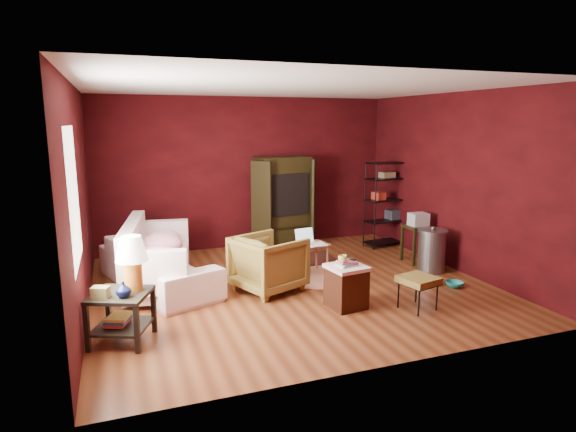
% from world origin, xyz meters
% --- Properties ---
extents(room, '(5.54, 5.04, 2.84)m').
position_xyz_m(room, '(-0.04, -0.01, 1.40)').
color(room, brown).
rests_on(room, ground).
extents(sofa, '(1.40, 2.37, 0.89)m').
position_xyz_m(sofa, '(-1.83, 0.65, 0.45)').
color(sofa, white).
rests_on(sofa, ground).
extents(armchair, '(1.05, 1.08, 0.87)m').
position_xyz_m(armchair, '(-0.38, -0.04, 0.43)').
color(armchair, black).
rests_on(armchair, ground).
extents(pet_bowl_steel, '(0.22, 0.10, 0.22)m').
position_xyz_m(pet_bowl_steel, '(1.98, -0.63, 0.11)').
color(pet_bowl_steel, silver).
rests_on(pet_bowl_steel, ground).
extents(pet_bowl_turquoise, '(0.26, 0.16, 0.25)m').
position_xyz_m(pet_bowl_turquoise, '(2.18, -0.83, 0.12)').
color(pet_bowl_turquoise, teal).
rests_on(pet_bowl_turquoise, ground).
extents(vase, '(0.20, 0.21, 0.16)m').
position_xyz_m(vase, '(-2.32, -1.19, 0.63)').
color(vase, '#0C133D').
rests_on(vase, side_table).
extents(mug, '(0.14, 0.12, 0.11)m').
position_xyz_m(mug, '(0.28, -1.02, 0.67)').
color(mug, '#CEC165').
rests_on(mug, hamper).
extents(side_table, '(0.76, 0.76, 1.15)m').
position_xyz_m(side_table, '(-2.28, -1.03, 0.69)').
color(side_table, black).
rests_on(side_table, ground).
extents(sofa_cushions, '(1.15, 2.19, 0.88)m').
position_xyz_m(sofa_cushions, '(-1.87, 0.65, 0.43)').
color(sofa_cushions, white).
rests_on(sofa_cushions, sofa).
extents(hamper, '(0.51, 0.51, 0.63)m').
position_xyz_m(hamper, '(0.36, -0.99, 0.29)').
color(hamper, '#471E10').
rests_on(hamper, ground).
extents(footstool, '(0.51, 0.51, 0.43)m').
position_xyz_m(footstool, '(1.18, -1.36, 0.37)').
color(footstool, black).
rests_on(footstool, ground).
extents(rug_round, '(1.63, 1.63, 0.01)m').
position_xyz_m(rug_round, '(0.50, 0.38, 0.01)').
color(rug_round, '#EEE1C6').
rests_on(rug_round, ground).
extents(rug_oriental, '(1.30, 0.90, 0.01)m').
position_xyz_m(rug_oriental, '(0.56, 1.20, 0.02)').
color(rug_oriental, '#4F1D15').
rests_on(rug_oriental, ground).
extents(laptop_desk, '(0.62, 0.51, 0.71)m').
position_xyz_m(laptop_desk, '(0.42, 0.45, 0.44)').
color(laptop_desk, '#AC634E').
rests_on(laptop_desk, ground).
extents(tv_armoire, '(1.34, 0.81, 1.71)m').
position_xyz_m(tv_armoire, '(0.62, 2.18, 0.89)').
color(tv_armoire, black).
rests_on(tv_armoire, ground).
extents(wire_shelving, '(0.83, 0.45, 1.61)m').
position_xyz_m(wire_shelving, '(2.48, 1.57, 0.88)').
color(wire_shelving, black).
rests_on(wire_shelving, ground).
extents(small_stand, '(0.42, 0.42, 0.84)m').
position_xyz_m(small_stand, '(2.42, 0.44, 0.63)').
color(small_stand, black).
rests_on(small_stand, ground).
extents(trash_can, '(0.61, 0.61, 0.73)m').
position_xyz_m(trash_can, '(2.32, -0.08, 0.34)').
color(trash_can, gray).
rests_on(trash_can, ground).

